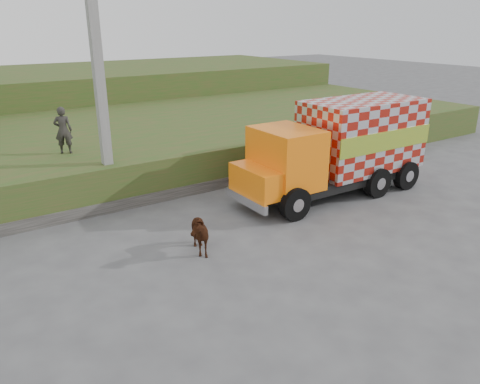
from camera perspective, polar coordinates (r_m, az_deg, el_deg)
ground at (r=13.07m, az=-4.42°, el=-6.97°), size 120.00×120.00×0.00m
embankment at (r=21.60m, az=-17.79°, el=5.21°), size 40.00×12.00×1.50m
embankment_far at (r=32.98m, az=-24.14°, el=10.61°), size 40.00×12.00×3.00m
retaining_strip at (r=15.91m, az=-18.33°, el=-2.11°), size 16.00×0.50×0.40m
utility_pole at (r=15.62m, az=-16.74°, el=12.42°), size 1.20×0.30×8.00m
cargo_truck at (r=17.18m, az=12.22°, el=5.36°), size 7.45×2.65×3.31m
cow at (r=12.72m, az=-5.39°, el=-4.95°), size 0.91×1.45×1.14m
pedestrian at (r=17.73m, az=-20.75°, el=7.06°), size 0.72×0.61×1.67m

